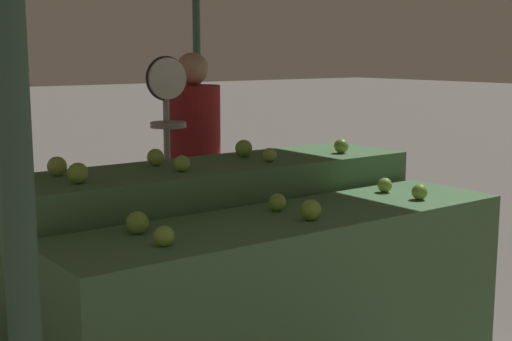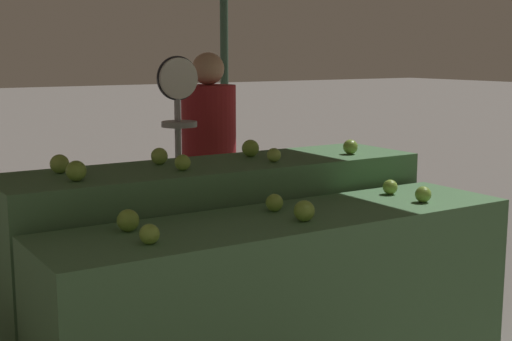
% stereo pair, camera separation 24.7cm
% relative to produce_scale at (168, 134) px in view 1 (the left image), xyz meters
% --- Properties ---
extents(display_counter_front, '(2.14, 0.55, 0.85)m').
position_rel_produce_scale_xyz_m(display_counter_front, '(-0.07, -1.18, -0.66)').
color(display_counter_front, '#4C7A4C').
rests_on(display_counter_front, ground_plane).
extents(display_counter_back, '(2.14, 0.55, 1.00)m').
position_rel_produce_scale_xyz_m(display_counter_back, '(-0.07, -0.58, -0.58)').
color(display_counter_back, '#4C7A4C').
rests_on(display_counter_back, ground_plane).
extents(apple_front_0, '(0.07, 0.07, 0.07)m').
position_rel_produce_scale_xyz_m(apple_front_0, '(-0.75, -1.28, -0.19)').
color(apple_front_0, '#84AD3D').
rests_on(apple_front_0, display_counter_front).
extents(apple_front_1, '(0.09, 0.09, 0.09)m').
position_rel_produce_scale_xyz_m(apple_front_1, '(-0.07, -1.29, -0.19)').
color(apple_front_1, '#7AA338').
rests_on(apple_front_1, display_counter_front).
extents(apple_front_2, '(0.07, 0.07, 0.07)m').
position_rel_produce_scale_xyz_m(apple_front_2, '(0.61, -1.28, -0.19)').
color(apple_front_2, '#7AA338').
rests_on(apple_front_2, display_counter_front).
extents(apple_front_3, '(0.09, 0.09, 0.09)m').
position_rel_produce_scale_xyz_m(apple_front_3, '(-0.74, -1.07, -0.19)').
color(apple_front_3, '#7AA338').
rests_on(apple_front_3, display_counter_front).
extents(apple_front_4, '(0.08, 0.08, 0.08)m').
position_rel_produce_scale_xyz_m(apple_front_4, '(-0.07, -1.07, -0.19)').
color(apple_front_4, '#84AD3D').
rests_on(apple_front_4, display_counter_front).
extents(apple_front_5, '(0.07, 0.07, 0.07)m').
position_rel_produce_scale_xyz_m(apple_front_5, '(0.61, -1.06, -0.20)').
color(apple_front_5, '#84AD3D').
rests_on(apple_front_5, display_counter_front).
extents(apple_back_0, '(0.09, 0.09, 0.09)m').
position_rel_produce_scale_xyz_m(apple_back_0, '(-0.82, -0.69, -0.04)').
color(apple_back_0, '#7AA338').
rests_on(apple_back_0, display_counter_back).
extents(apple_back_1, '(0.07, 0.07, 0.07)m').
position_rel_produce_scale_xyz_m(apple_back_1, '(-0.32, -0.69, -0.05)').
color(apple_back_1, '#84AD3D').
rests_on(apple_back_1, display_counter_back).
extents(apple_back_2, '(0.07, 0.07, 0.07)m').
position_rel_produce_scale_xyz_m(apple_back_2, '(0.18, -0.70, -0.05)').
color(apple_back_2, '#8EB247').
rests_on(apple_back_2, display_counter_back).
extents(apple_back_3, '(0.08, 0.08, 0.08)m').
position_rel_produce_scale_xyz_m(apple_back_3, '(0.68, -0.68, -0.05)').
color(apple_back_3, '#7AA338').
rests_on(apple_back_3, display_counter_back).
extents(apple_back_4, '(0.09, 0.09, 0.09)m').
position_rel_produce_scale_xyz_m(apple_back_4, '(-0.82, -0.46, -0.04)').
color(apple_back_4, '#8EB247').
rests_on(apple_back_4, display_counter_back).
extents(apple_back_5, '(0.08, 0.08, 0.08)m').
position_rel_produce_scale_xyz_m(apple_back_5, '(-0.33, -0.47, -0.04)').
color(apple_back_5, '#8EB247').
rests_on(apple_back_5, display_counter_back).
extents(apple_back_6, '(0.09, 0.09, 0.09)m').
position_rel_produce_scale_xyz_m(apple_back_6, '(0.17, -0.48, -0.04)').
color(apple_back_6, '#84AD3D').
rests_on(apple_back_6, display_counter_back).
extents(produce_scale, '(0.25, 0.20, 1.52)m').
position_rel_produce_scale_xyz_m(produce_scale, '(0.00, 0.00, 0.00)').
color(produce_scale, '#99999E').
rests_on(produce_scale, ground_plane).
extents(person_vendor_at_scale, '(0.35, 0.35, 1.54)m').
position_rel_produce_scale_xyz_m(person_vendor_at_scale, '(0.38, 0.35, -0.20)').
color(person_vendor_at_scale, '#2D2D38').
rests_on(person_vendor_at_scale, ground_plane).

